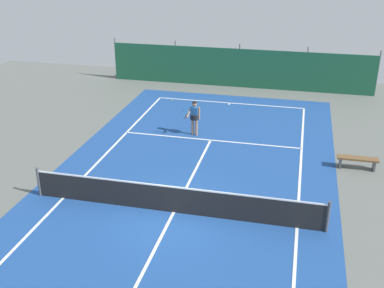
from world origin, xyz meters
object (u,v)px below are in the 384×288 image
object	(u,v)px
tennis_player	(194,116)
parked_car	(237,64)
courtside_bench	(358,160)
tennis_ball_near_player	(171,100)
tennis_net	(174,199)

from	to	relation	value
tennis_player	parked_car	bearing A→B (deg)	-81.94
courtside_bench	tennis_ball_near_player	bearing A→B (deg)	145.58
tennis_net	tennis_ball_near_player	bearing A→B (deg)	106.07
parked_car	tennis_player	bearing A→B (deg)	-90.63
tennis_net	tennis_ball_near_player	xyz separation A→B (m)	(-3.32, 11.51, -0.48)
tennis_ball_near_player	parked_car	size ratio (longest dim) A/B	0.02
tennis_ball_near_player	parked_car	world-z (taller)	parked_car
tennis_player	tennis_net	bearing A→B (deg)	107.82
tennis_net	parked_car	xyz separation A→B (m)	(-0.44, 17.58, 0.33)
parked_car	courtside_bench	size ratio (longest dim) A/B	2.66
tennis_player	tennis_ball_near_player	size ratio (longest dim) A/B	24.85
courtside_bench	parked_car	bearing A→B (deg)	118.05
tennis_net	tennis_player	bearing A→B (deg)	97.36
tennis_net	tennis_ball_near_player	distance (m)	11.99
tennis_net	parked_car	world-z (taller)	parked_car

